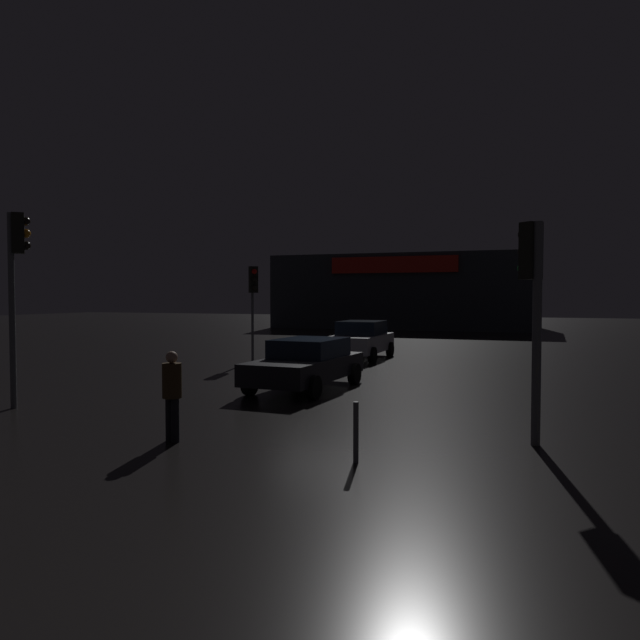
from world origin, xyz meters
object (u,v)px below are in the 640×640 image
(traffic_signal_main, at_px, (16,268))
(traffic_signal_opposite, at_px, (533,289))
(car_near, at_px, (306,363))
(car_crossing, at_px, (360,339))
(store_building, at_px, (405,292))
(pedestrian, at_px, (172,389))
(traffic_signal_cross_left, at_px, (253,289))

(traffic_signal_main, distance_m, traffic_signal_opposite, 11.10)
(car_near, bearing_deg, car_crossing, 96.62)
(traffic_signal_main, distance_m, car_crossing, 14.17)
(store_building, height_order, car_crossing, store_building)
(traffic_signal_main, height_order, car_near, traffic_signal_main)
(traffic_signal_main, xyz_separation_m, car_crossing, (4.13, 13.33, -2.42))
(store_building, distance_m, car_crossing, 24.73)
(car_crossing, bearing_deg, car_near, -83.38)
(store_building, relative_size, traffic_signal_opposite, 5.22)
(car_near, bearing_deg, traffic_signal_main, -135.85)
(store_building, relative_size, car_near, 4.44)
(store_building, height_order, traffic_signal_opposite, store_building)
(traffic_signal_main, xyz_separation_m, pedestrian, (5.17, -1.56, -2.28))
(traffic_signal_main, xyz_separation_m, car_near, (5.10, 4.95, -2.48))
(traffic_signal_opposite, height_order, pedestrian, traffic_signal_opposite)
(traffic_signal_opposite, relative_size, car_near, 0.85)
(store_building, distance_m, traffic_signal_main, 37.72)
(store_building, height_order, pedestrian, store_building)
(traffic_signal_main, distance_m, traffic_signal_cross_left, 10.87)
(traffic_signal_cross_left, relative_size, pedestrian, 2.32)
(traffic_signal_main, bearing_deg, car_crossing, 72.79)
(traffic_signal_main, bearing_deg, traffic_signal_opposite, 2.48)
(car_near, distance_m, pedestrian, 6.51)
(traffic_signal_cross_left, bearing_deg, store_building, 90.04)
(traffic_signal_cross_left, bearing_deg, car_crossing, 34.64)
(pedestrian, bearing_deg, traffic_signal_opposite, 19.01)
(traffic_signal_cross_left, xyz_separation_m, pedestrian, (4.64, -12.40, -1.91))
(traffic_signal_main, relative_size, traffic_signal_cross_left, 1.20)
(pedestrian, bearing_deg, store_building, 96.76)
(traffic_signal_main, height_order, pedestrian, traffic_signal_main)
(car_crossing, bearing_deg, store_building, 98.44)
(traffic_signal_cross_left, bearing_deg, traffic_signal_opposite, -44.50)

